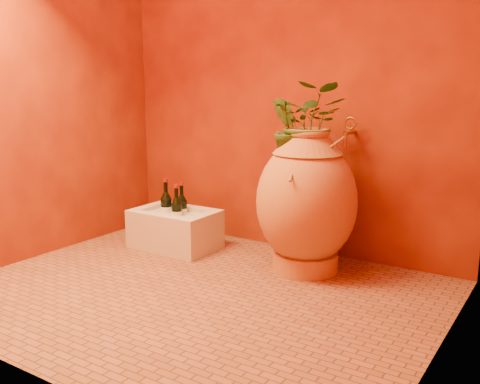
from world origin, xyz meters
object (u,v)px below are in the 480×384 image
Objects in this scene: stone_basin at (175,230)px; wall_tap at (349,131)px; amphora at (307,201)px; wine_bottle_a at (182,210)px; wine_bottle_b at (166,209)px; wine_bottle_c at (177,213)px.

wall_tap is (1.09, 0.34, 0.70)m from stone_basin.
stone_basin is (-0.94, -0.09, -0.30)m from amphora.
wall_tap is (0.15, 0.26, 0.40)m from amphora.
wine_bottle_a reaches higher than stone_basin.
amphora is at bearing -119.51° from wall_tap.
wine_bottle_b reaches higher than wine_bottle_c.
wine_bottle_a is at bearing 105.02° from wine_bottle_c.
wall_tap is at bearing 60.49° from amphora.
wine_bottle_b reaches higher than wine_bottle_a.
wine_bottle_a is 1.69× the size of wall_tap.
wine_bottle_c is (0.02, -0.08, -0.00)m from wine_bottle_a.
wine_bottle_a is at bearing -165.56° from wall_tap.
wine_bottle_b is 0.12m from wine_bottle_c.
amphora is 4.72× the size of wall_tap.
amphora is at bearing 5.19° from stone_basin.
amphora is 1.04m from wine_bottle_b.
wine_bottle_b is (-0.10, -0.05, 0.01)m from wine_bottle_a.
wine_bottle_b is at bearing -164.39° from wall_tap.
amphora reaches higher than wine_bottle_b.
amphora is 0.95m from wine_bottle_a.
amphora is 0.50m from wall_tap.
wine_bottle_a reaches higher than wine_bottle_c.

